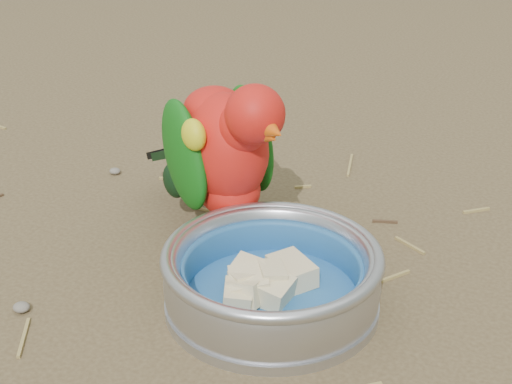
% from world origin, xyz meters
% --- Properties ---
extents(ground, '(60.00, 60.00, 0.00)m').
position_xyz_m(ground, '(0.00, 0.00, 0.00)').
color(ground, brown).
extents(food_bowl, '(0.20, 0.20, 0.02)m').
position_xyz_m(food_bowl, '(0.11, 0.05, 0.01)').
color(food_bowl, '#B2B2BA').
rests_on(food_bowl, ground).
extents(bowl_wall, '(0.20, 0.20, 0.04)m').
position_xyz_m(bowl_wall, '(0.11, 0.05, 0.04)').
color(bowl_wall, '#B2B2BA').
rests_on(bowl_wall, food_bowl).
extents(fruit_wedges, '(0.12, 0.12, 0.03)m').
position_xyz_m(fruit_wedges, '(0.11, 0.05, 0.03)').
color(fruit_wedges, beige).
rests_on(fruit_wedges, food_bowl).
extents(lory_parrot, '(0.25, 0.21, 0.18)m').
position_xyz_m(lory_parrot, '(0.01, 0.15, 0.09)').
color(lory_parrot, red).
rests_on(lory_parrot, ground).
extents(ground_debris, '(0.90, 0.80, 0.01)m').
position_xyz_m(ground_debris, '(0.02, 0.06, 0.00)').
color(ground_debris, olive).
rests_on(ground_debris, ground).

